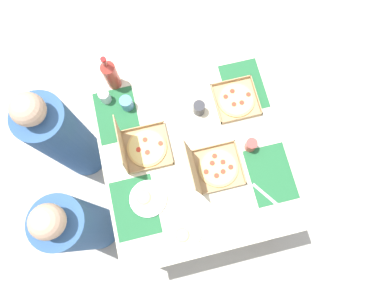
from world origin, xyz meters
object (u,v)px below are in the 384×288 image
object	(u,v)px
pizza_box_corner_left	(236,100)
pizza_box_edge_far	(213,168)
cup_clear_left	(251,145)
diner_right_seat	(65,139)
cup_red	(105,97)
diner_left_seat	(80,226)
cup_dark	(127,103)
cup_spare	(199,108)
pizza_box_corner_right	(141,147)
soda_bottle	(111,74)
plate_far_left	(148,198)
plate_near_right	(184,231)

from	to	relation	value
pizza_box_corner_left	pizza_box_edge_far	distance (m)	0.48
cup_clear_left	diner_right_seat	xyz separation A→B (m)	(0.41, 1.18, -0.26)
pizza_box_corner_left	cup_red	distance (m)	0.84
pizza_box_edge_far	diner_left_seat	bearing A→B (deg)	97.17
cup_dark	diner_left_seat	bearing A→B (deg)	142.75
pizza_box_edge_far	cup_spare	distance (m)	0.39
cup_spare	cup_clear_left	world-z (taller)	cup_spare
pizza_box_edge_far	diner_right_seat	distance (m)	1.07
pizza_box_corner_right	cup_spare	world-z (taller)	pizza_box_corner_right
pizza_box_corner_right	soda_bottle	distance (m)	0.50
pizza_box_edge_far	soda_bottle	xyz separation A→B (m)	(0.71, 0.48, 0.08)
cup_spare	diner_left_seat	bearing A→B (deg)	118.56
diner_left_seat	soda_bottle	bearing A→B (deg)	-28.04
pizza_box_edge_far	plate_far_left	world-z (taller)	pizza_box_edge_far
plate_far_left	cup_spare	distance (m)	0.64
soda_bottle	pizza_box_edge_far	bearing A→B (deg)	-145.93
pizza_box_edge_far	diner_left_seat	distance (m)	0.97
pizza_box_corner_left	plate_far_left	xyz separation A→B (m)	(-0.49, 0.68, -0.00)
plate_far_left	soda_bottle	size ratio (longest dim) A/B	0.69
pizza_box_corner_right	plate_far_left	distance (m)	0.31
pizza_box_corner_right	plate_far_left	xyz separation A→B (m)	(-0.31, 0.03, -0.04)
cup_spare	diner_left_seat	world-z (taller)	diner_left_seat
cup_dark	plate_near_right	bearing A→B (deg)	-168.70
plate_far_left	cup_clear_left	distance (m)	0.70
diner_left_seat	diner_right_seat	size ratio (longest dim) A/B	0.95
soda_bottle	cup_clear_left	distance (m)	0.97
pizza_box_corner_left	cup_spare	distance (m)	0.25
cup_spare	cup_dark	bearing A→B (deg)	72.12
diner_right_seat	plate_far_left	bearing A→B (deg)	-139.02
pizza_box_corner_left	cup_clear_left	world-z (taller)	cup_clear_left
pizza_box_corner_left	cup_red	xyz separation A→B (m)	(0.20, 0.81, 0.04)
pizza_box_corner_left	plate_near_right	world-z (taller)	pizza_box_corner_left
cup_spare	cup_clear_left	distance (m)	0.40
pizza_box_corner_right	cup_red	xyz separation A→B (m)	(0.38, 0.16, -0.00)
plate_far_left	soda_bottle	world-z (taller)	soda_bottle
cup_clear_left	diner_left_seat	size ratio (longest dim) A/B	0.08
cup_red	plate_near_right	bearing A→B (deg)	-162.27
pizza_box_edge_far	cup_dark	size ratio (longest dim) A/B	3.36
pizza_box_edge_far	diner_right_seat	xyz separation A→B (m)	(0.49, 0.92, -0.26)
diner_right_seat	cup_dark	bearing A→B (deg)	-84.96
pizza_box_edge_far	diner_right_seat	bearing A→B (deg)	62.03
soda_bottle	diner_right_seat	size ratio (longest dim) A/B	0.27
soda_bottle	cup_red	bearing A→B (deg)	143.63
pizza_box_edge_far	cup_clear_left	world-z (taller)	pizza_box_edge_far
plate_near_right	cup_clear_left	size ratio (longest dim) A/B	2.20
soda_bottle	diner_right_seat	xyz separation A→B (m)	(-0.22, 0.44, -0.35)
cup_dark	diner_right_seat	world-z (taller)	diner_right_seat
soda_bottle	pizza_box_corner_left	bearing A→B (deg)	-112.37
diner_left_seat	cup_clear_left	bearing A→B (deg)	-80.52
pizza_box_corner_left	diner_left_seat	distance (m)	1.31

